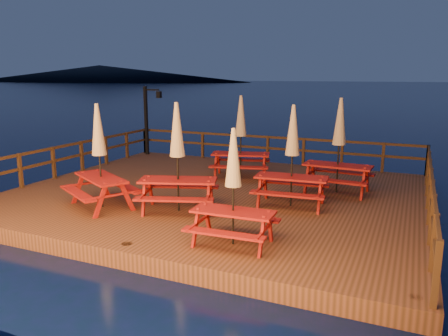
{
  "coord_description": "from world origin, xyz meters",
  "views": [
    {
      "loc": [
        5.37,
        -11.71,
        3.9
      ],
      "look_at": [
        -0.05,
        0.6,
        1.01
      ],
      "focal_mm": 35.0,
      "sensor_mm": 36.0,
      "label": 1
    }
  ],
  "objects_px": {
    "lamp_post": "(149,114)",
    "picnic_table_2": "(99,154)",
    "picnic_table_0": "(339,144)",
    "picnic_table_1": "(233,185)"
  },
  "relations": [
    {
      "from": "lamp_post",
      "to": "picnic_table_0",
      "type": "relative_size",
      "value": 1.06
    },
    {
      "from": "lamp_post",
      "to": "picnic_table_1",
      "type": "height_order",
      "value": "lamp_post"
    },
    {
      "from": "picnic_table_0",
      "to": "lamp_post",
      "type": "bearing_deg",
      "value": 163.56
    },
    {
      "from": "picnic_table_1",
      "to": "lamp_post",
      "type": "bearing_deg",
      "value": 129.37
    },
    {
      "from": "lamp_post",
      "to": "picnic_table_2",
      "type": "height_order",
      "value": "lamp_post"
    },
    {
      "from": "picnic_table_0",
      "to": "picnic_table_1",
      "type": "height_order",
      "value": "picnic_table_0"
    },
    {
      "from": "picnic_table_0",
      "to": "picnic_table_2",
      "type": "bearing_deg",
      "value": -140.18
    },
    {
      "from": "lamp_post",
      "to": "picnic_table_0",
      "type": "xyz_separation_m",
      "value": [
        8.72,
        -3.16,
        -0.32
      ]
    },
    {
      "from": "picnic_table_0",
      "to": "picnic_table_1",
      "type": "relative_size",
      "value": 1.16
    },
    {
      "from": "lamp_post",
      "to": "picnic_table_1",
      "type": "relative_size",
      "value": 1.22
    }
  ]
}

